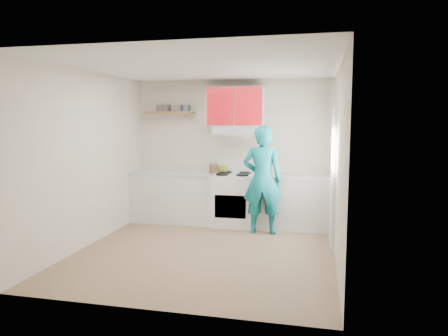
% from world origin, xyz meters
% --- Properties ---
extents(floor, '(3.80, 3.80, 0.00)m').
position_xyz_m(floor, '(0.00, 0.00, 0.00)').
color(floor, brown).
rests_on(floor, ground).
extents(ceiling, '(3.60, 3.80, 0.04)m').
position_xyz_m(ceiling, '(0.00, 0.00, 2.60)').
color(ceiling, white).
rests_on(ceiling, floor).
extents(back_wall, '(3.60, 0.04, 2.60)m').
position_xyz_m(back_wall, '(0.00, 1.90, 1.30)').
color(back_wall, beige).
rests_on(back_wall, floor).
extents(front_wall, '(3.60, 0.04, 2.60)m').
position_xyz_m(front_wall, '(0.00, -1.90, 1.30)').
color(front_wall, beige).
rests_on(front_wall, floor).
extents(left_wall, '(0.04, 3.80, 2.60)m').
position_xyz_m(left_wall, '(-1.80, 0.00, 1.30)').
color(left_wall, beige).
rests_on(left_wall, floor).
extents(right_wall, '(0.04, 3.80, 2.60)m').
position_xyz_m(right_wall, '(1.80, 0.00, 1.30)').
color(right_wall, beige).
rests_on(right_wall, floor).
extents(door, '(0.05, 0.85, 2.05)m').
position_xyz_m(door, '(1.78, 0.70, 1.02)').
color(door, white).
rests_on(door, floor).
extents(door_glass, '(0.01, 0.55, 0.95)m').
position_xyz_m(door_glass, '(1.75, 0.70, 1.45)').
color(door_glass, white).
rests_on(door_glass, door).
extents(counter_left, '(1.52, 0.60, 0.90)m').
position_xyz_m(counter_left, '(-1.04, 1.60, 0.45)').
color(counter_left, silver).
rests_on(counter_left, floor).
extents(counter_right, '(1.32, 0.60, 0.90)m').
position_xyz_m(counter_right, '(1.14, 1.60, 0.45)').
color(counter_right, silver).
rests_on(counter_right, floor).
extents(stove, '(0.76, 0.65, 0.92)m').
position_xyz_m(stove, '(0.10, 1.57, 0.46)').
color(stove, white).
rests_on(stove, floor).
extents(range_hood, '(0.76, 0.44, 0.15)m').
position_xyz_m(range_hood, '(0.10, 1.68, 1.70)').
color(range_hood, silver).
rests_on(range_hood, back_wall).
extents(upper_cabinets, '(1.02, 0.33, 0.70)m').
position_xyz_m(upper_cabinets, '(0.10, 1.73, 2.12)').
color(upper_cabinets, red).
rests_on(upper_cabinets, back_wall).
extents(shelf, '(0.90, 0.30, 0.04)m').
position_xyz_m(shelf, '(-1.15, 1.75, 2.02)').
color(shelf, brown).
rests_on(shelf, back_wall).
extents(books, '(0.24, 0.17, 0.12)m').
position_xyz_m(books, '(-1.26, 1.73, 2.10)').
color(books, '#453C42').
rests_on(books, shelf).
extents(tin, '(0.22, 0.22, 0.11)m').
position_xyz_m(tin, '(-0.85, 1.75, 2.09)').
color(tin, '#333D4C').
rests_on(tin, shelf).
extents(kettle, '(0.23, 0.23, 0.15)m').
position_xyz_m(kettle, '(-0.13, 1.72, 1.00)').
color(kettle, olive).
rests_on(kettle, stove).
extents(crock, '(0.18, 0.18, 0.19)m').
position_xyz_m(crock, '(-0.28, 1.62, 0.99)').
color(crock, brown).
rests_on(crock, counter_left).
extents(cutting_board, '(0.34, 0.26, 0.02)m').
position_xyz_m(cutting_board, '(1.07, 1.53, 0.91)').
color(cutting_board, olive).
rests_on(cutting_board, counter_right).
extents(silicone_mat, '(0.35, 0.32, 0.01)m').
position_xyz_m(silicone_mat, '(1.60, 1.54, 0.90)').
color(silicone_mat, red).
rests_on(silicone_mat, counter_right).
extents(person, '(0.66, 0.44, 1.79)m').
position_xyz_m(person, '(0.66, 1.18, 0.90)').
color(person, '#0E7881').
rests_on(person, floor).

